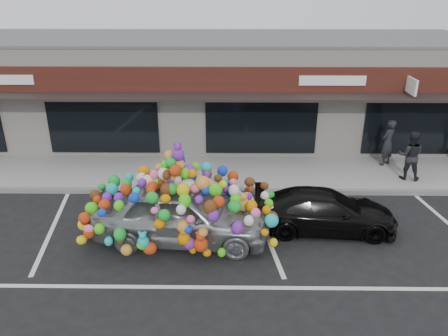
{
  "coord_description": "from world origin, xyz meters",
  "views": [
    {
      "loc": [
        1.79,
        -10.37,
        6.46
      ],
      "look_at": [
        1.65,
        1.4,
        1.39
      ],
      "focal_mm": 35.0,
      "sensor_mm": 36.0,
      "label": 1
    }
  ],
  "objects_px": {
    "toy_car": "(181,206)",
    "pedestrian_a": "(388,143)",
    "black_sedan": "(325,211)",
    "pedestrian_b": "(410,156)"
  },
  "relations": [
    {
      "from": "toy_car",
      "to": "pedestrian_b",
      "type": "distance_m",
      "value": 8.27
    },
    {
      "from": "black_sedan",
      "to": "pedestrian_b",
      "type": "relative_size",
      "value": 2.32
    },
    {
      "from": "toy_car",
      "to": "pedestrian_b",
      "type": "bearing_deg",
      "value": -58.78
    },
    {
      "from": "toy_car",
      "to": "pedestrian_a",
      "type": "relative_size",
      "value": 2.97
    },
    {
      "from": "black_sedan",
      "to": "pedestrian_a",
      "type": "bearing_deg",
      "value": -32.69
    },
    {
      "from": "black_sedan",
      "to": "pedestrian_b",
      "type": "height_order",
      "value": "pedestrian_b"
    },
    {
      "from": "black_sedan",
      "to": "pedestrian_a",
      "type": "height_order",
      "value": "pedestrian_a"
    },
    {
      "from": "pedestrian_a",
      "to": "pedestrian_b",
      "type": "xyz_separation_m",
      "value": [
        0.36,
        -1.24,
        -0.01
      ]
    },
    {
      "from": "toy_car",
      "to": "black_sedan",
      "type": "xyz_separation_m",
      "value": [
        3.94,
        0.54,
        -0.41
      ]
    },
    {
      "from": "black_sedan",
      "to": "pedestrian_b",
      "type": "xyz_separation_m",
      "value": [
        3.47,
        3.13,
        0.43
      ]
    }
  ]
}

